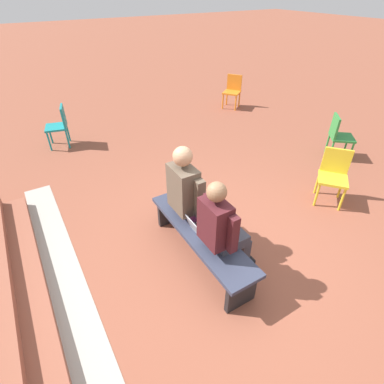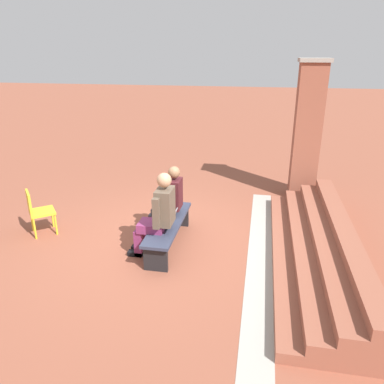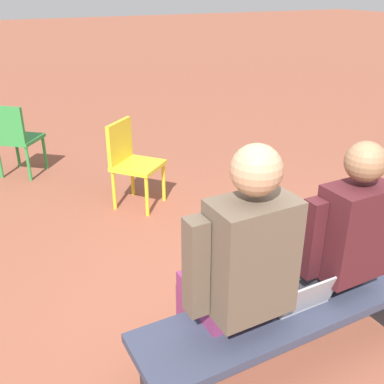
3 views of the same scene
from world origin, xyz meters
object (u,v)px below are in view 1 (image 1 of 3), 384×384
(plastic_chair_near_bench_right, at_px, (59,124))
(plastic_chair_mid_courtyard, at_px, (334,173))
(person_student, at_px, (222,228))
(laptop, at_px, (201,229))
(bench, at_px, (201,236))
(plastic_chair_foreground, at_px, (339,134))
(plastic_chair_near_bench_left, at_px, (233,89))
(person_adult, at_px, (191,194))

(plastic_chair_near_bench_right, relative_size, plastic_chair_mid_courtyard, 1.00)
(person_student, xyz_separation_m, laptop, (0.30, 0.08, -0.21))
(person_student, xyz_separation_m, plastic_chair_mid_courtyard, (0.33, -2.36, -0.23))
(laptop, bearing_deg, bench, -30.75)
(laptop, distance_m, plastic_chair_near_bench_right, 4.28)
(plastic_chair_near_bench_right, xyz_separation_m, plastic_chair_foreground, (-3.30, -4.49, 0.00))
(plastic_chair_near_bench_right, relative_size, plastic_chair_near_bench_left, 1.00)
(laptop, height_order, plastic_chair_foreground, plastic_chair_foreground)
(bench, relative_size, plastic_chair_foreground, 2.14)
(person_student, relative_size, laptop, 4.15)
(person_student, bearing_deg, plastic_chair_near_bench_left, -38.68)
(person_student, xyz_separation_m, plastic_chair_near_bench_left, (4.58, -3.67, -0.23))
(bench, relative_size, plastic_chair_mid_courtyard, 2.14)
(bench, relative_size, person_adult, 1.27)
(person_adult, height_order, plastic_chair_foreground, person_adult)
(person_student, relative_size, plastic_chair_near_bench_right, 1.58)
(bench, xyz_separation_m, plastic_chair_near_bench_left, (4.26, -3.74, 0.13))
(plastic_chair_foreground, relative_size, plastic_chair_mid_courtyard, 1.00)
(plastic_chair_mid_courtyard, bearing_deg, laptop, 90.67)
(plastic_chair_near_bench_left, bearing_deg, plastic_chair_foreground, 179.47)
(plastic_chair_foreground, relative_size, plastic_chair_near_bench_left, 1.00)
(laptop, distance_m, plastic_chair_near_bench_left, 5.69)
(plastic_chair_near_bench_right, xyz_separation_m, plastic_chair_mid_courtyard, (-4.18, -3.21, 0.00))
(person_student, xyz_separation_m, plastic_chair_foreground, (1.21, -3.64, -0.23))
(bench, xyz_separation_m, person_student, (-0.32, -0.07, 0.36))
(bench, xyz_separation_m, person_adult, (0.34, -0.07, 0.39))
(person_student, height_order, plastic_chair_foreground, person_student)
(bench, distance_m, plastic_chair_near_bench_left, 5.67)
(plastic_chair_foreground, distance_m, plastic_chair_mid_courtyard, 1.56)
(bench, height_order, plastic_chair_mid_courtyard, plastic_chair_mid_courtyard)
(person_adult, distance_m, plastic_chair_near_bench_right, 3.96)
(person_adult, xyz_separation_m, plastic_chair_foreground, (0.56, -3.63, -0.27))
(plastic_chair_near_bench_left, bearing_deg, bench, 138.75)
(laptop, xyz_separation_m, plastic_chair_near_bench_right, (4.21, 0.77, -0.02))
(person_student, distance_m, plastic_chair_near_bench_left, 5.88)
(person_student, height_order, laptop, person_student)
(bench, distance_m, person_student, 0.49)
(plastic_chair_near_bench_right, bearing_deg, person_student, -169.33)
(person_student, height_order, plastic_chair_mid_courtyard, person_student)
(laptop, bearing_deg, person_adult, -13.29)
(person_adult, distance_m, plastic_chair_near_bench_left, 5.38)
(bench, bearing_deg, laptop, 149.25)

